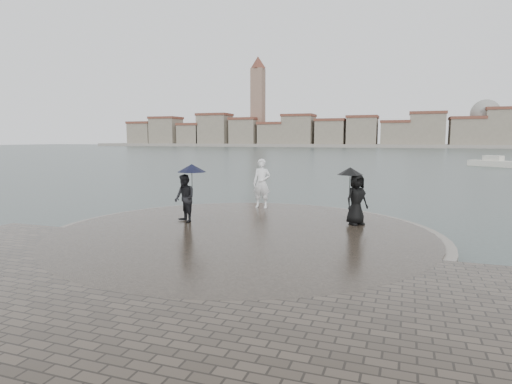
% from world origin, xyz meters
% --- Properties ---
extents(ground, '(400.00, 400.00, 0.00)m').
position_xyz_m(ground, '(0.00, 0.00, 0.00)').
color(ground, '#2B3835').
rests_on(ground, ground).
extents(kerb_ring, '(12.50, 12.50, 0.32)m').
position_xyz_m(kerb_ring, '(0.00, 3.50, 0.16)').
color(kerb_ring, gray).
rests_on(kerb_ring, ground).
extents(quay_tip, '(11.90, 11.90, 0.36)m').
position_xyz_m(quay_tip, '(0.00, 3.50, 0.18)').
color(quay_tip, '#2D261E').
rests_on(quay_tip, ground).
extents(statue, '(0.77, 0.52, 2.08)m').
position_xyz_m(statue, '(-0.89, 8.04, 1.40)').
color(statue, white).
rests_on(statue, quay_tip).
extents(visitor_left, '(1.28, 1.11, 2.04)m').
position_xyz_m(visitor_left, '(-2.37, 4.19, 1.47)').
color(visitor_left, black).
rests_on(visitor_left, quay_tip).
extents(visitor_right, '(1.19, 1.05, 1.95)m').
position_xyz_m(visitor_right, '(3.25, 5.73, 1.42)').
color(visitor_right, black).
rests_on(visitor_right, quay_tip).
extents(far_skyline, '(260.00, 20.00, 37.00)m').
position_xyz_m(far_skyline, '(-6.29, 160.71, 5.61)').
color(far_skyline, gray).
rests_on(far_skyline, ground).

